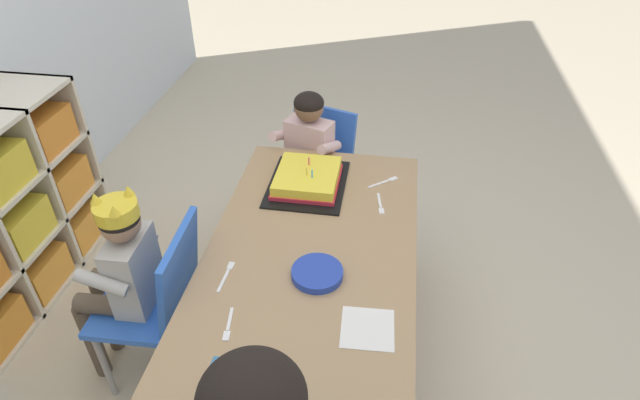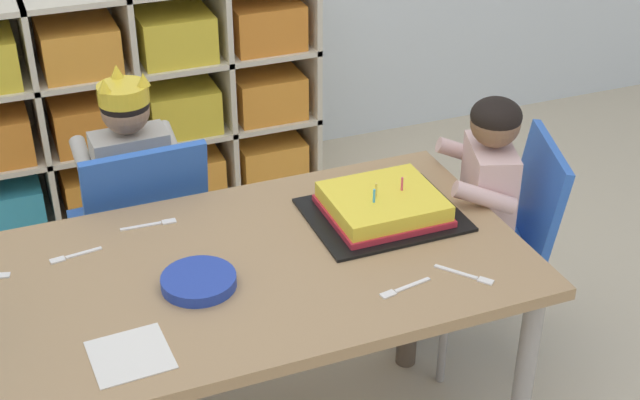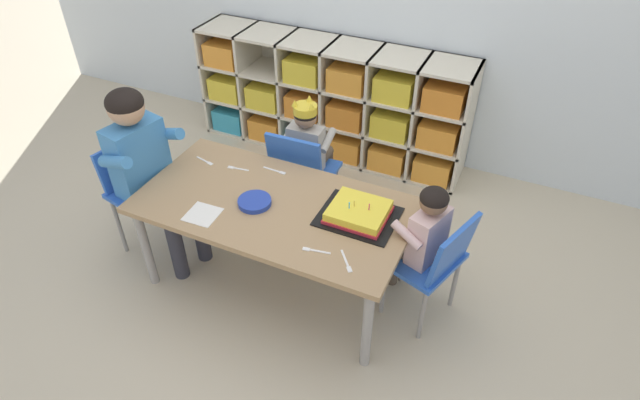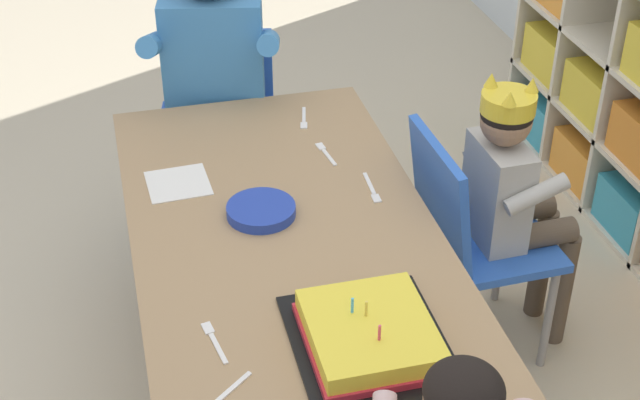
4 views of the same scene
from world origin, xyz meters
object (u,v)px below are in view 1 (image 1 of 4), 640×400
at_px(paper_plate_stack, 317,273).
at_px(fork_near_cake_tray, 226,275).
at_px(activity_table, 309,269).
at_px(classroom_chair_blue, 160,295).
at_px(birthday_cake_on_tray, 307,179).
at_px(fork_beside_plate_stack, 228,326).
at_px(classroom_chair_guest_side, 315,165).
at_px(fork_by_napkin, 212,385).
at_px(fork_near_child_seat, 385,182).
at_px(guest_at_table_side, 305,156).
at_px(fork_at_table_front_edge, 380,205).
at_px(child_with_crown, 121,268).

bearing_deg(paper_plate_stack, fork_near_cake_tray, 97.79).
distance_m(activity_table, classroom_chair_blue, 0.55).
bearing_deg(birthday_cake_on_tray, paper_plate_stack, -166.52).
bearing_deg(birthday_cake_on_tray, fork_beside_plate_stack, 172.28).
height_order(classroom_chair_guest_side, fork_near_cake_tray, classroom_chair_guest_side).
bearing_deg(fork_near_cake_tray, fork_by_napkin, 14.22).
xyz_separation_m(classroom_chair_guest_side, fork_near_cake_tray, (-0.95, 0.14, 0.16)).
bearing_deg(fork_near_child_seat, classroom_chair_guest_side, -82.33).
bearing_deg(fork_near_child_seat, paper_plate_stack, 32.99).
relative_size(activity_table, fork_beside_plate_stack, 11.21).
relative_size(guest_at_table_side, fork_at_table_front_edge, 6.10).
distance_m(birthday_cake_on_tray, fork_near_child_seat, 0.32).
bearing_deg(guest_at_table_side, birthday_cake_on_tray, -58.71).
height_order(activity_table, child_with_crown, child_with_crown).
xyz_separation_m(fork_at_table_front_edge, fork_near_cake_tray, (-0.46, 0.48, 0.00)).
bearing_deg(fork_near_child_seat, fork_by_napkin, 29.62).
distance_m(classroom_chair_guest_side, fork_by_napkin, 1.36).
relative_size(child_with_crown, guest_at_table_side, 1.04).
relative_size(paper_plate_stack, fork_at_table_front_edge, 1.28).
distance_m(fork_near_child_seat, fork_by_napkin, 1.10).
relative_size(fork_at_table_front_edge, fork_beside_plate_stack, 1.07).
xyz_separation_m(classroom_chair_guest_side, fork_beside_plate_stack, (-1.16, 0.07, 0.16)).
bearing_deg(guest_at_table_side, child_with_crown, -101.95).
height_order(classroom_chair_blue, guest_at_table_side, guest_at_table_side).
distance_m(classroom_chair_blue, guest_at_table_side, 0.92).
distance_m(classroom_chair_guest_side, guest_at_table_side, 0.15).
bearing_deg(guest_at_table_side, classroom_chair_blue, -95.76).
height_order(fork_beside_plate_stack, fork_by_napkin, same).
bearing_deg(child_with_crown, fork_near_child_seat, 122.91).
relative_size(paper_plate_stack, fork_beside_plate_stack, 1.36).
bearing_deg(activity_table, fork_at_table_front_edge, -33.76).
bearing_deg(paper_plate_stack, activity_table, 26.29).
relative_size(child_with_crown, fork_near_child_seat, 6.98).
distance_m(paper_plate_stack, fork_near_cake_tray, 0.30).
bearing_deg(classroom_chair_blue, child_with_crown, -90.16).
bearing_deg(fork_by_napkin, activity_table, 175.63).
bearing_deg(child_with_crown, activity_table, 97.89).
bearing_deg(classroom_chair_guest_side, fork_near_cake_tray, -79.76).
bearing_deg(classroom_chair_guest_side, activity_table, -63.47).
xyz_separation_m(classroom_chair_blue, fork_near_cake_tray, (-0.02, -0.27, 0.16)).
relative_size(classroom_chair_blue, paper_plate_stack, 4.05).
bearing_deg(fork_beside_plate_stack, fork_near_cake_tray, 11.02).
relative_size(fork_near_cake_tray, fork_by_napkin, 1.11).
xyz_separation_m(classroom_chair_blue, birthday_cake_on_tray, (0.54, -0.44, 0.19)).
relative_size(activity_table, fork_near_cake_tray, 9.98).
height_order(birthday_cake_on_tray, fork_at_table_front_edge, birthday_cake_on_tray).
distance_m(activity_table, fork_by_napkin, 0.56).
bearing_deg(guest_at_table_side, fork_beside_plate_stack, -73.36).
bearing_deg(classroom_chair_blue, fork_near_cake_tray, 84.07).
bearing_deg(fork_near_child_seat, child_with_crown, -4.16).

